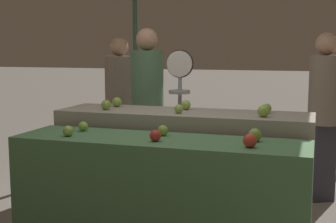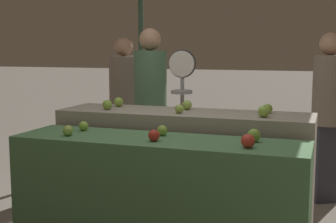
% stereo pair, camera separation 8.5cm
% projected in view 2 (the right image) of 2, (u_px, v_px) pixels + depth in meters
% --- Properties ---
extents(display_counter_front, '(2.05, 0.55, 0.89)m').
position_uv_depth(display_counter_front, '(158.00, 201.00, 3.29)').
color(display_counter_front, '#4C7A4C').
rests_on(display_counter_front, ground_plane).
extents(display_counter_back, '(2.05, 0.55, 1.00)m').
position_uv_depth(display_counter_back, '(183.00, 172.00, 3.85)').
color(display_counter_back, gray).
rests_on(display_counter_back, ground_plane).
extents(apple_front_0, '(0.08, 0.08, 0.08)m').
position_uv_depth(apple_front_0, '(68.00, 130.00, 3.33)').
color(apple_front_0, '#8EB247').
rests_on(apple_front_0, display_counter_front).
extents(apple_front_1, '(0.08, 0.08, 0.08)m').
position_uv_depth(apple_front_1, '(154.00, 135.00, 3.13)').
color(apple_front_1, '#B72D23').
rests_on(apple_front_1, display_counter_front).
extents(apple_front_2, '(0.09, 0.09, 0.09)m').
position_uv_depth(apple_front_2, '(248.00, 141.00, 2.92)').
color(apple_front_2, red).
rests_on(apple_front_2, display_counter_front).
extents(apple_front_3, '(0.07, 0.07, 0.07)m').
position_uv_depth(apple_front_3, '(84.00, 126.00, 3.54)').
color(apple_front_3, '#84AD3D').
rests_on(apple_front_3, display_counter_front).
extents(apple_front_4, '(0.08, 0.08, 0.08)m').
position_uv_depth(apple_front_4, '(162.00, 130.00, 3.34)').
color(apple_front_4, '#84AD3D').
rests_on(apple_front_4, display_counter_front).
extents(apple_front_5, '(0.09, 0.09, 0.09)m').
position_uv_depth(apple_front_5, '(254.00, 135.00, 3.11)').
color(apple_front_5, '#7AA338').
rests_on(apple_front_5, display_counter_front).
extents(apple_back_0, '(0.08, 0.08, 0.08)m').
position_uv_depth(apple_back_0, '(107.00, 105.00, 3.88)').
color(apple_back_0, '#7AA338').
rests_on(apple_back_0, display_counter_back).
extents(apple_back_1, '(0.07, 0.07, 0.07)m').
position_uv_depth(apple_back_1, '(179.00, 109.00, 3.66)').
color(apple_back_1, '#8EB247').
rests_on(apple_back_1, display_counter_back).
extents(apple_back_2, '(0.09, 0.09, 0.09)m').
position_uv_depth(apple_back_2, '(264.00, 111.00, 3.45)').
color(apple_back_2, '#84AD3D').
rests_on(apple_back_2, display_counter_back).
extents(apple_back_3, '(0.08, 0.08, 0.08)m').
position_uv_depth(apple_back_3, '(119.00, 102.00, 4.09)').
color(apple_back_3, '#84AD3D').
rests_on(apple_back_3, display_counter_back).
extents(apple_back_4, '(0.08, 0.08, 0.08)m').
position_uv_depth(apple_back_4, '(187.00, 105.00, 3.88)').
color(apple_back_4, '#8EB247').
rests_on(apple_back_4, display_counter_back).
extents(apple_back_5, '(0.08, 0.08, 0.08)m').
position_uv_depth(apple_back_5, '(268.00, 109.00, 3.66)').
color(apple_back_5, '#84AD3D').
rests_on(apple_back_5, display_counter_back).
extents(produce_scale, '(0.26, 0.20, 1.50)m').
position_uv_depth(produce_scale, '(182.00, 95.00, 4.36)').
color(produce_scale, '#99999E').
rests_on(produce_scale, ground_plane).
extents(person_vendor_at_scale, '(0.37, 0.37, 1.71)m').
position_uv_depth(person_vendor_at_scale, '(150.00, 98.00, 4.82)').
color(person_vendor_at_scale, '#2D2D38').
rests_on(person_vendor_at_scale, ground_plane).
extents(person_customer_left, '(0.42, 0.42, 1.66)m').
position_uv_depth(person_customer_left, '(328.00, 104.00, 4.51)').
color(person_customer_left, '#2D2D38').
rests_on(person_customer_left, ground_plane).
extents(person_customer_right, '(0.36, 0.36, 1.64)m').
position_uv_depth(person_customer_right, '(124.00, 97.00, 5.45)').
color(person_customer_right, '#2D2D38').
rests_on(person_customer_right, ground_plane).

